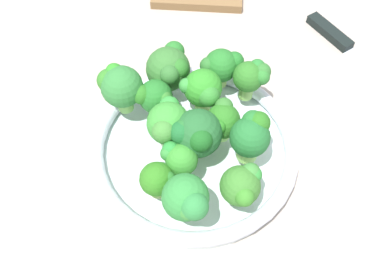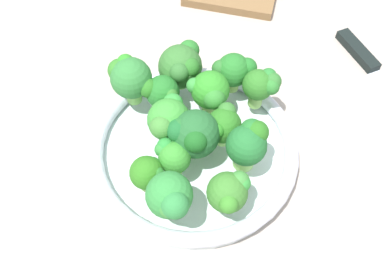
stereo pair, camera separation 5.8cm
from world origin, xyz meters
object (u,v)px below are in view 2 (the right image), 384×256
Objects in this scene: broccoli_floret_8 at (148,173)px; broccoli_floret_13 at (161,93)px; bowl at (192,147)px; broccoli_floret_2 at (210,92)px; broccoli_floret_4 at (229,192)px; broccoli_floret_9 at (234,70)px; broccoli_floret_12 at (262,85)px; broccoli_floret_1 at (170,198)px; broccoli_floret_3 at (129,76)px; broccoli_floret_11 at (193,134)px; broccoli_floret_10 at (173,156)px; broccoli_floret_5 at (182,66)px; knife at (374,70)px; broccoli_floret_0 at (224,125)px; broccoli_floret_6 at (168,120)px; broccoli_floret_7 at (248,143)px.

broccoli_floret_13 is (9.47, 8.41, 0.30)cm from broccoli_floret_8.
bowl is 8.31cm from broccoli_floret_2.
broccoli_floret_9 is at bearing 42.20° from broccoli_floret_4.
broccoli_floret_1 is at bearing -167.91° from broccoli_floret_12.
broccoli_floret_12 is at bearing -46.46° from broccoli_floret_3.
bowl is 4.56× the size of broccoli_floret_12.
broccoli_floret_12 is 13.96cm from broccoli_floret_13.
broccoli_floret_1 is 9.36cm from broccoli_floret_11.
broccoli_floret_13 is (-4.62, 4.89, -0.73)cm from broccoli_floret_2.
broccoli_floret_10 is at bearing -158.98° from broccoli_floret_2.
broccoli_floret_5 is 12.33cm from broccoli_floret_11.
broccoli_floret_2 is (14.74, 8.55, -0.59)cm from broccoli_floret_1.
broccoli_floret_4 reaches higher than knife.
broccoli_floret_8 is at bearing 173.09° from broccoli_floret_0.
broccoli_floret_9 is at bearing 24.41° from broccoli_floret_1.
broccoli_floret_8 is at bearing -151.04° from broccoli_floret_6.
broccoli_floret_7 is at bearing -100.62° from broccoli_floret_5.
broccoli_floret_7 is 1.15× the size of broccoli_floret_9.
broccoli_floret_13 is (-10.64, 9.00, -0.85)cm from broccoli_floret_12.
broccoli_floret_2 is 11.00cm from broccoli_floret_10.
broccoli_floret_2 reaches higher than broccoli_floret_9.
broccoli_floret_10 is (-4.81, -1.70, 5.19)cm from bowl.
knife is at bearing -3.45° from broccoli_floret_1.
broccoli_floret_9 is at bearing 51.52° from broccoli_floret_7.
broccoli_floret_3 is 15.04cm from broccoli_floret_9.
broccoli_floret_3 is at bearing 107.36° from broccoli_floret_0.
broccoli_floret_4 is 12.60cm from broccoli_floret_6.
broccoli_floret_7 is at bearing -35.61° from broccoli_floret_10.
broccoli_floret_2 is at bearing 22.39° from bowl.
broccoli_floret_3 reaches higher than broccoli_floret_1.
broccoli_floret_8 is at bearing -146.05° from broccoli_floret_5.
bowl is 6.69cm from broccoli_floret_0.
broccoli_floret_4 is 1.09× the size of broccoli_floret_8.
broccoli_floret_4 is 19.29cm from broccoli_floret_9.
broccoli_floret_8 is at bearing -119.86° from broccoli_floret_3.
broccoli_floret_5 and broccoli_floret_6 have the same top height.
broccoli_floret_10 is (4.50, 4.61, -1.27)cm from broccoli_floret_1.
broccoli_floret_5 is (7.16, -3.04, -0.74)cm from broccoli_floret_3.
broccoli_floret_1 is at bearing 176.55° from knife.
broccoli_floret_0 is 1.00× the size of broccoli_floret_4.
broccoli_floret_7 is at bearing -27.26° from broccoli_floret_8.
broccoli_floret_3 is 5.08cm from broccoli_floret_13.
broccoli_floret_1 reaches higher than knife.
broccoli_floret_8 is 7.54cm from broccoli_floret_11.
broccoli_floret_7 reaches higher than broccoli_floret_5.
broccoli_floret_10 is at bearing -163.76° from broccoli_floret_9.
knife is at bearing -11.69° from broccoli_floret_0.
broccoli_floret_0 is 31.03cm from knife.
broccoli_floret_12 is at bearing 5.81° from broccoli_floret_0.
broccoli_floret_7 reaches higher than broccoli_floret_13.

